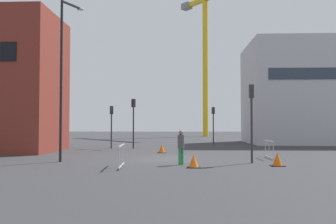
{
  "coord_description": "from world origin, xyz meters",
  "views": [
    {
      "loc": [
        1.06,
        -21.22,
        2.04
      ],
      "look_at": [
        0.0,
        6.09,
        3.01
      ],
      "focal_mm": 37.89,
      "sensor_mm": 36.0,
      "label": 1
    }
  ],
  "objects_px": {
    "streetlamp_tall": "(64,68)",
    "pedestrian_walking": "(181,145)",
    "traffic_cone_orange": "(162,149)",
    "construction_crane": "(206,45)",
    "traffic_cone_by_barrier": "(194,161)",
    "traffic_light_median": "(251,111)",
    "traffic_light_corner": "(213,119)",
    "traffic_cone_on_verge": "(277,160)",
    "traffic_light_island": "(133,115)",
    "traffic_light_verge": "(111,120)"
  },
  "relations": [
    {
      "from": "streetlamp_tall",
      "to": "construction_crane",
      "type": "bearing_deg",
      "value": 75.24
    },
    {
      "from": "traffic_cone_by_barrier",
      "to": "traffic_light_island",
      "type": "bearing_deg",
      "value": 109.64
    },
    {
      "from": "traffic_light_median",
      "to": "pedestrian_walking",
      "type": "height_order",
      "value": "traffic_light_median"
    },
    {
      "from": "traffic_cone_by_barrier",
      "to": "streetlamp_tall",
      "type": "bearing_deg",
      "value": 160.93
    },
    {
      "from": "construction_crane",
      "to": "streetlamp_tall",
      "type": "distance_m",
      "value": 43.64
    },
    {
      "from": "pedestrian_walking",
      "to": "traffic_cone_orange",
      "type": "bearing_deg",
      "value": 100.47
    },
    {
      "from": "traffic_light_island",
      "to": "traffic_cone_by_barrier",
      "type": "bearing_deg",
      "value": -70.36
    },
    {
      "from": "streetlamp_tall",
      "to": "pedestrian_walking",
      "type": "height_order",
      "value": "streetlamp_tall"
    },
    {
      "from": "streetlamp_tall",
      "to": "traffic_light_median",
      "type": "distance_m",
      "value": 10.55
    },
    {
      "from": "construction_crane",
      "to": "traffic_cone_orange",
      "type": "height_order",
      "value": "construction_crane"
    },
    {
      "from": "streetlamp_tall",
      "to": "pedestrian_walking",
      "type": "xyz_separation_m",
      "value": [
        6.52,
        -1.32,
        -4.14
      ]
    },
    {
      "from": "traffic_cone_by_barrier",
      "to": "construction_crane",
      "type": "bearing_deg",
      "value": 85.18
    },
    {
      "from": "pedestrian_walking",
      "to": "traffic_cone_orange",
      "type": "height_order",
      "value": "pedestrian_walking"
    },
    {
      "from": "traffic_light_island",
      "to": "streetlamp_tall",
      "type": "bearing_deg",
      "value": -102.93
    },
    {
      "from": "construction_crane",
      "to": "traffic_cone_by_barrier",
      "type": "distance_m",
      "value": 46.21
    },
    {
      "from": "traffic_light_corner",
      "to": "traffic_cone_by_barrier",
      "type": "xyz_separation_m",
      "value": [
        -2.68,
        -19.71,
        -2.29
      ]
    },
    {
      "from": "traffic_cone_orange",
      "to": "traffic_light_corner",
      "type": "bearing_deg",
      "value": 66.89
    },
    {
      "from": "traffic_light_median",
      "to": "traffic_cone_by_barrier",
      "type": "distance_m",
      "value": 4.54
    },
    {
      "from": "traffic_cone_on_verge",
      "to": "construction_crane",
      "type": "bearing_deg",
      "value": 90.64
    },
    {
      "from": "construction_crane",
      "to": "traffic_light_corner",
      "type": "distance_m",
      "value": 27.11
    },
    {
      "from": "traffic_cone_orange",
      "to": "traffic_cone_on_verge",
      "type": "relative_size",
      "value": 0.95
    },
    {
      "from": "pedestrian_walking",
      "to": "traffic_light_corner",
      "type": "bearing_deg",
      "value": 79.98
    },
    {
      "from": "construction_crane",
      "to": "traffic_light_verge",
      "type": "height_order",
      "value": "construction_crane"
    },
    {
      "from": "construction_crane",
      "to": "traffic_cone_on_verge",
      "type": "xyz_separation_m",
      "value": [
        0.48,
        -42.61,
        -15.4
      ]
    },
    {
      "from": "traffic_light_verge",
      "to": "traffic_light_median",
      "type": "xyz_separation_m",
      "value": [
        9.74,
        -11.17,
        0.33
      ]
    },
    {
      "from": "streetlamp_tall",
      "to": "traffic_light_verge",
      "type": "height_order",
      "value": "streetlamp_tall"
    },
    {
      "from": "traffic_light_corner",
      "to": "pedestrian_walking",
      "type": "bearing_deg",
      "value": -100.02
    },
    {
      "from": "pedestrian_walking",
      "to": "construction_crane",
      "type": "bearing_deg",
      "value": 84.24
    },
    {
      "from": "traffic_light_median",
      "to": "traffic_cone_on_verge",
      "type": "bearing_deg",
      "value": -53.06
    },
    {
      "from": "traffic_light_corner",
      "to": "traffic_light_island",
      "type": "bearing_deg",
      "value": -138.14
    },
    {
      "from": "construction_crane",
      "to": "traffic_cone_by_barrier",
      "type": "xyz_separation_m",
      "value": [
        -3.66,
        -43.41,
        -15.41
      ]
    },
    {
      "from": "construction_crane",
      "to": "traffic_cone_by_barrier",
      "type": "relative_size",
      "value": 38.07
    },
    {
      "from": "traffic_light_verge",
      "to": "traffic_cone_by_barrier",
      "type": "relative_size",
      "value": 5.7
    },
    {
      "from": "traffic_light_verge",
      "to": "traffic_cone_orange",
      "type": "height_order",
      "value": "traffic_light_verge"
    },
    {
      "from": "traffic_light_verge",
      "to": "pedestrian_walking",
      "type": "height_order",
      "value": "traffic_light_verge"
    },
    {
      "from": "traffic_light_island",
      "to": "traffic_light_verge",
      "type": "xyz_separation_m",
      "value": [
        -1.91,
        0.17,
        -0.36
      ]
    },
    {
      "from": "construction_crane",
      "to": "streetlamp_tall",
      "type": "xyz_separation_m",
      "value": [
        -10.79,
        -40.95,
        -10.55
      ]
    },
    {
      "from": "pedestrian_walking",
      "to": "traffic_cone_on_verge",
      "type": "distance_m",
      "value": 4.8
    },
    {
      "from": "traffic_light_median",
      "to": "traffic_light_island",
      "type": "bearing_deg",
      "value": 125.45
    },
    {
      "from": "traffic_cone_by_barrier",
      "to": "pedestrian_walking",
      "type": "bearing_deg",
      "value": 117.81
    },
    {
      "from": "traffic_light_verge",
      "to": "traffic_light_island",
      "type": "bearing_deg",
      "value": -4.98
    },
    {
      "from": "traffic_light_island",
      "to": "traffic_light_median",
      "type": "bearing_deg",
      "value": -54.55
    },
    {
      "from": "traffic_light_island",
      "to": "traffic_cone_on_verge",
      "type": "distance_m",
      "value": 15.35
    },
    {
      "from": "streetlamp_tall",
      "to": "traffic_light_median",
      "type": "bearing_deg",
      "value": -1.93
    },
    {
      "from": "construction_crane",
      "to": "traffic_light_island",
      "type": "height_order",
      "value": "construction_crane"
    },
    {
      "from": "traffic_light_corner",
      "to": "traffic_cone_on_verge",
      "type": "distance_m",
      "value": 19.1
    },
    {
      "from": "traffic_light_island",
      "to": "traffic_light_median",
      "type": "relative_size",
      "value": 1.01
    },
    {
      "from": "traffic_cone_by_barrier",
      "to": "traffic_cone_on_verge",
      "type": "xyz_separation_m",
      "value": [
        4.14,
        0.8,
        0.02
      ]
    },
    {
      "from": "traffic_light_median",
      "to": "traffic_cone_on_verge",
      "type": "xyz_separation_m",
      "value": [
        0.99,
        -1.31,
        -2.47
      ]
    },
    {
      "from": "traffic_light_corner",
      "to": "traffic_cone_on_verge",
      "type": "xyz_separation_m",
      "value": [
        1.46,
        -18.91,
        -2.27
      ]
    }
  ]
}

